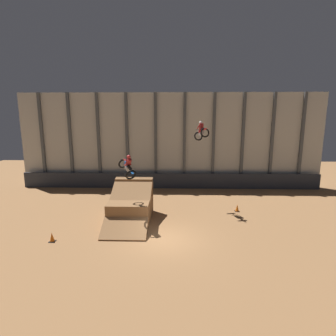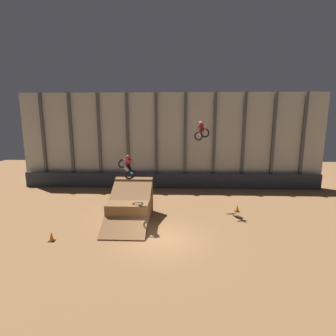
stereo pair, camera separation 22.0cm
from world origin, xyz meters
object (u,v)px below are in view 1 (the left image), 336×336
object	(u,v)px
rider_bike_left_air	(127,166)
rider_bike_right_air	(201,132)
traffic_cone_arena_edge	(237,208)
traffic_cone_near_ramp	(52,237)
dirt_ramp	(131,206)

from	to	relation	value
rider_bike_left_air	rider_bike_right_air	size ratio (longest dim) A/B	1.01
rider_bike_right_air	traffic_cone_arena_edge	distance (m)	6.75
rider_bike_right_air	traffic_cone_near_ramp	bearing A→B (deg)	-162.28
dirt_ramp	traffic_cone_near_ramp	xyz separation A→B (m)	(-4.20, -3.83, -0.69)
dirt_ramp	rider_bike_left_air	size ratio (longest dim) A/B	3.01
rider_bike_left_air	rider_bike_right_air	xyz separation A→B (m)	(5.25, 3.73, 2.13)
traffic_cone_near_ramp	dirt_ramp	bearing A→B (deg)	42.36
traffic_cone_arena_edge	dirt_ramp	bearing A→B (deg)	-167.81
rider_bike_right_air	traffic_cone_arena_edge	xyz separation A→B (m)	(2.93, -0.79, -6.03)
dirt_ramp	rider_bike_right_air	xyz separation A→B (m)	(5.27, 2.56, 5.33)
dirt_ramp	rider_bike_right_air	bearing A→B (deg)	25.87
rider_bike_left_air	rider_bike_right_air	world-z (taller)	rider_bike_right_air
dirt_ramp	rider_bike_left_air	distance (m)	3.41
traffic_cone_near_ramp	traffic_cone_arena_edge	distance (m)	13.60
rider_bike_left_air	rider_bike_right_air	bearing A→B (deg)	2.80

